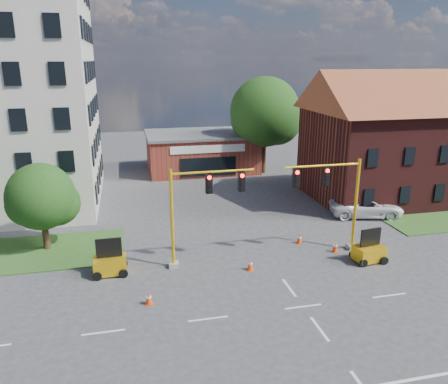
# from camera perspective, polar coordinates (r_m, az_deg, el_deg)

# --- Properties ---
(ground) EXTENTS (120.00, 120.00, 0.00)m
(ground) POSITION_cam_1_polar(r_m,az_deg,el_deg) (23.67, 10.29, -14.51)
(ground) COLOR #3A3A3C
(ground) RESTS_ON ground
(lane_markings) EXTENTS (60.00, 36.00, 0.01)m
(lane_markings) POSITION_cam_1_polar(r_m,az_deg,el_deg) (21.41, 13.56, -18.46)
(lane_markings) COLOR silver
(lane_markings) RESTS_ON ground
(brick_shop) EXTENTS (12.40, 8.40, 4.30)m
(brick_shop) POSITION_cam_1_polar(r_m,az_deg,el_deg) (50.16, -2.95, 5.33)
(brick_shop) COLOR maroon
(brick_shop) RESTS_ON ground
(townhouse_row) EXTENTS (21.00, 11.00, 11.50)m
(townhouse_row) POSITION_cam_1_polar(r_m,az_deg,el_deg) (43.84, 24.57, 7.15)
(townhouse_row) COLOR #451614
(townhouse_row) RESTS_ON ground
(tree_large) EXTENTS (7.94, 7.56, 10.58)m
(tree_large) POSITION_cam_1_polar(r_m,az_deg,el_deg) (48.34, 5.78, 10.07)
(tree_large) COLOR #361E13
(tree_large) RESTS_ON ground
(tree_nw_front) EXTENTS (4.59, 4.37, 5.91)m
(tree_nw_front) POSITION_cam_1_polar(r_m,az_deg,el_deg) (30.75, -22.34, -0.77)
(tree_nw_front) COLOR #361E13
(tree_nw_front) RESTS_ON ground
(signal_mast_west) EXTENTS (5.30, 0.60, 6.20)m
(signal_mast_west) POSITION_cam_1_polar(r_m,az_deg,el_deg) (26.12, -3.26, -1.66)
(signal_mast_west) COLOR gray
(signal_mast_west) RESTS_ON ground
(signal_mast_east) EXTENTS (5.30, 0.60, 6.20)m
(signal_mast_east) POSITION_cam_1_polar(r_m,az_deg,el_deg) (28.79, 14.09, -0.39)
(signal_mast_east) COLOR gray
(signal_mast_east) RESTS_ON ground
(trailer_west) EXTENTS (1.93, 1.30, 2.17)m
(trailer_west) POSITION_cam_1_polar(r_m,az_deg,el_deg) (27.00, -14.66, -9.01)
(trailer_west) COLOR yellow
(trailer_west) RESTS_ON ground
(trailer_east) EXTENTS (1.99, 1.46, 2.10)m
(trailer_east) POSITION_cam_1_polar(r_m,az_deg,el_deg) (29.15, 18.42, -7.40)
(trailer_east) COLOR yellow
(trailer_east) RESTS_ON ground
(cone_a) EXTENTS (0.40, 0.40, 0.70)m
(cone_a) POSITION_cam_1_polar(r_m,az_deg,el_deg) (23.66, -9.78, -13.55)
(cone_a) COLOR #F7420D
(cone_a) RESTS_ON ground
(cone_b) EXTENTS (0.40, 0.40, 0.70)m
(cone_b) POSITION_cam_1_polar(r_m,az_deg,el_deg) (26.77, 3.45, -9.49)
(cone_b) COLOR #F7420D
(cone_b) RESTS_ON ground
(cone_c) EXTENTS (0.40, 0.40, 0.70)m
(cone_c) POSITION_cam_1_polar(r_m,az_deg,el_deg) (30.01, 14.35, -6.99)
(cone_c) COLOR #F7420D
(cone_c) RESTS_ON ground
(cone_d) EXTENTS (0.40, 0.40, 0.70)m
(cone_d) POSITION_cam_1_polar(r_m,az_deg,el_deg) (30.82, 9.82, -6.04)
(cone_d) COLOR #F7420D
(cone_d) RESTS_ON ground
(pickup_white) EXTENTS (6.25, 3.95, 1.61)m
(pickup_white) POSITION_cam_1_polar(r_m,az_deg,el_deg) (37.23, 18.10, -1.81)
(pickup_white) COLOR white
(pickup_white) RESTS_ON ground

